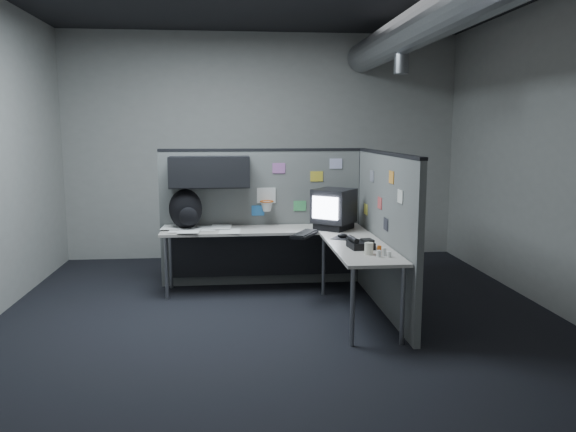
{
  "coord_description": "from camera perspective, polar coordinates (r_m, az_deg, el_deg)",
  "views": [
    {
      "loc": [
        -0.44,
        -5.31,
        1.85
      ],
      "look_at": [
        0.12,
        0.35,
        0.97
      ],
      "focal_mm": 35.0,
      "sensor_mm": 36.0,
      "label": 1
    }
  ],
  "objects": [
    {
      "name": "bottles",
      "position": [
        5.11,
        9.54,
        -3.63
      ],
      "size": [
        0.13,
        0.16,
        0.08
      ],
      "rotation": [
        0.0,
        0.0,
        0.0
      ],
      "color": "silver",
      "rests_on": "desk"
    },
    {
      "name": "backpack",
      "position": [
        6.45,
        -10.34,
        0.63
      ],
      "size": [
        0.39,
        0.36,
        0.46
      ],
      "rotation": [
        0.0,
        0.0,
        -0.07
      ],
      "color": "black",
      "rests_on": "desk"
    },
    {
      "name": "papers",
      "position": [
        6.4,
        -8.94,
        -1.31
      ],
      "size": [
        0.9,
        0.58,
        0.02
      ],
      "rotation": [
        0.0,
        0.0,
        -0.05
      ],
      "color": "white",
      "rests_on": "desk"
    },
    {
      "name": "mouse",
      "position": [
        5.87,
        5.56,
        -2.09
      ],
      "size": [
        0.27,
        0.29,
        0.05
      ],
      "rotation": [
        0.0,
        0.0,
        0.25
      ],
      "color": "black",
      "rests_on": "desk"
    },
    {
      "name": "partition_back",
      "position": [
        6.61,
        -3.97,
        1.33
      ],
      "size": [
        2.44,
        0.42,
        1.63
      ],
      "color": "#5F615F",
      "rests_on": "ground"
    },
    {
      "name": "cup",
      "position": [
        5.14,
        8.22,
        -3.29
      ],
      "size": [
        0.1,
        0.1,
        0.11
      ],
      "primitive_type": "cylinder",
      "rotation": [
        0.0,
        0.0,
        -0.24
      ],
      "color": "silver",
      "rests_on": "desk"
    },
    {
      "name": "room",
      "position": [
        5.42,
        5.08,
        11.34
      ],
      "size": [
        5.62,
        5.62,
        3.22
      ],
      "color": "black",
      "rests_on": "ground"
    },
    {
      "name": "keyboard",
      "position": [
        5.97,
        1.68,
        -1.86
      ],
      "size": [
        0.35,
        0.47,
        0.04
      ],
      "rotation": [
        0.0,
        0.0,
        0.29
      ],
      "color": "black",
      "rests_on": "desk"
    },
    {
      "name": "phone",
      "position": [
        5.4,
        7.35,
        -2.82
      ],
      "size": [
        0.24,
        0.26,
        0.11
      ],
      "rotation": [
        0.0,
        0.0,
        -0.05
      ],
      "color": "black",
      "rests_on": "desk"
    },
    {
      "name": "monitor",
      "position": [
        6.37,
        4.68,
        0.77
      ],
      "size": [
        0.56,
        0.56,
        0.46
      ],
      "rotation": [
        0.0,
        0.0,
        0.13
      ],
      "color": "black",
      "rests_on": "desk"
    },
    {
      "name": "partition_right",
      "position": [
        5.83,
        9.78,
        -1.54
      ],
      "size": [
        0.07,
        2.23,
        1.63
      ],
      "color": "#5F615F",
      "rests_on": "ground"
    },
    {
      "name": "desk",
      "position": [
        6.17,
        -0.06,
        -2.79
      ],
      "size": [
        2.31,
        2.11,
        0.73
      ],
      "color": "#BAB1A8",
      "rests_on": "ground"
    }
  ]
}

